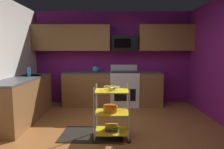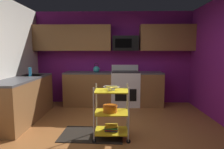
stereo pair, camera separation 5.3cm
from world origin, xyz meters
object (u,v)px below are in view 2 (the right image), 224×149
at_px(fruit_bowl, 112,88).
at_px(rolling_cart, 112,112).
at_px(kettle, 96,69).
at_px(microwave, 125,43).
at_px(oven_range, 125,88).
at_px(book_stack, 112,128).
at_px(mixing_bowl_large, 110,108).
at_px(dish_soap_bottle, 30,72).

bearing_deg(fruit_bowl, rolling_cart, -75.96).
relative_size(rolling_cart, kettle, 3.47).
xyz_separation_m(rolling_cart, kettle, (-0.47, 2.10, 0.54)).
height_order(rolling_cart, fruit_bowl, rolling_cart).
distance_m(microwave, rolling_cart, 2.56).
height_order(oven_range, rolling_cart, oven_range).
bearing_deg(kettle, book_stack, -77.50).
relative_size(microwave, book_stack, 2.94).
height_order(book_stack, kettle, kettle).
height_order(rolling_cart, book_stack, rolling_cart).
xyz_separation_m(oven_range, rolling_cart, (-0.33, -2.11, -0.02)).
bearing_deg(microwave, fruit_bowl, -98.38).
distance_m(book_stack, kettle, 2.30).
distance_m(rolling_cart, fruit_bowl, 0.42).
distance_m(oven_range, mixing_bowl_large, 2.13).
relative_size(oven_range, microwave, 1.57).
distance_m(oven_range, fruit_bowl, 2.17).
bearing_deg(book_stack, fruit_bowl, 119.74).
xyz_separation_m(rolling_cart, dish_soap_bottle, (-1.88, 1.15, 0.57)).
height_order(mixing_bowl_large, book_stack, mixing_bowl_large).
bearing_deg(rolling_cart, kettle, 102.50).
relative_size(mixing_bowl_large, book_stack, 1.06).
relative_size(oven_range, fruit_bowl, 4.04).
relative_size(oven_range, book_stack, 4.61).
xyz_separation_m(microwave, mixing_bowl_large, (-0.35, -2.21, -1.18)).
relative_size(rolling_cart, mixing_bowl_large, 3.63).
height_order(microwave, book_stack, microwave).
xyz_separation_m(fruit_bowl, kettle, (-0.47, 2.10, 0.12)).
height_order(rolling_cart, kettle, kettle).
bearing_deg(microwave, kettle, -172.19).
distance_m(microwave, dish_soap_bottle, 2.54).
height_order(oven_range, fruit_bowl, oven_range).
bearing_deg(book_stack, dish_soap_bottle, 148.60).
height_order(microwave, fruit_bowl, microwave).
relative_size(mixing_bowl_large, dish_soap_bottle, 1.26).
bearing_deg(microwave, rolling_cart, -98.38).
height_order(rolling_cart, mixing_bowl_large, rolling_cart).
bearing_deg(oven_range, dish_soap_bottle, -156.50).
distance_m(fruit_bowl, mixing_bowl_large, 0.36).
distance_m(rolling_cart, mixing_bowl_large, 0.07).
distance_m(mixing_bowl_large, kettle, 2.20).
distance_m(fruit_bowl, book_stack, 0.70).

